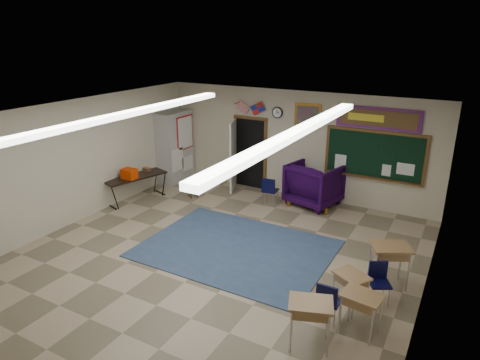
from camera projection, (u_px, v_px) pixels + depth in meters
The scene contains 24 objects.
floor at pixel (208, 263), 8.79m from camera, with size 9.00×9.00×0.00m, color tan.
back_wall at pixel (295, 144), 12.01m from camera, with size 8.00×0.04×3.00m, color beige.
left_wall at pixel (66, 165), 10.14m from camera, with size 0.04×9.00×3.00m, color beige.
right_wall at pixel (428, 242), 6.46m from camera, with size 0.04×9.00×3.00m, color beige.
ceiling at pixel (204, 119), 7.80m from camera, with size 8.00×9.00×0.04m, color beige.
area_rug at pixel (236, 248), 9.36m from camera, with size 4.00×3.00×0.02m, color #384D6A.
fluorescent_strips at pixel (204, 122), 7.82m from camera, with size 3.86×6.00×0.10m, color white, non-canonical shape.
doorway at pixel (245, 154), 12.72m from camera, with size 1.10×0.89×2.16m.
chalkboard at pixel (374, 156), 10.98m from camera, with size 2.55×0.14×1.30m.
bulletin_board at pixel (378, 118), 10.65m from camera, with size 2.10×0.05×0.55m.
framed_art_print at pixel (308, 116), 11.54m from camera, with size 0.75×0.05×0.65m.
wall_clock at pixel (277, 113), 11.95m from camera, with size 0.32×0.05×0.32m.
wall_flags at pixel (250, 106), 12.28m from camera, with size 1.16×0.06×0.70m, color red, non-canonical shape.
storage_cabinet at pixel (175, 147), 13.31m from camera, with size 0.59×1.25×2.20m.
wingback_armchair at pixel (314, 184), 11.60m from camera, with size 1.24×1.28×1.17m, color black.
student_chair_reading at pixel (270, 191), 11.59m from camera, with size 0.40×0.40×0.81m, color black, non-canonical shape.
student_chair_desk_a at pixel (329, 301), 6.91m from camera, with size 0.38×0.38×0.77m, color black, non-canonical shape.
student_chair_desk_b at pixel (379, 284), 7.40m from camera, with size 0.36×0.36×0.73m, color black, non-canonical shape.
student_desk_front_left at pixel (350, 290), 7.23m from camera, with size 0.69×0.64×0.67m.
student_desk_front_right at pixel (389, 263), 7.89m from camera, with size 0.85×0.78×0.82m.
student_desk_back_left at pixel (310, 322), 6.35m from camera, with size 0.77×0.67×0.78m.
student_desk_back_right at pixel (360, 312), 6.62m from camera, with size 0.65×0.52×0.72m.
folding_table at pixel (136, 187), 11.92m from camera, with size 1.06×1.83×0.99m.
wooden_stool at pixel (193, 187), 12.17m from camera, with size 0.33×0.33×0.59m.
Camera 1 is at (4.34, -6.44, 4.52)m, focal length 32.00 mm.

